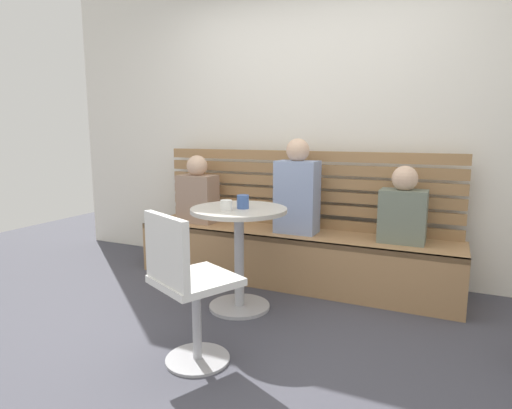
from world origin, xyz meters
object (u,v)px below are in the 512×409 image
object	(u,v)px
booth_bench	(290,257)
person_child_left	(198,193)
cafe_table	(239,239)
white_chair	(186,284)
cup_mug_blue	(243,202)
person_child_middle	(403,209)
person_adult	(297,191)
cup_ceramic_white	(226,205)

from	to	relation	value
booth_bench	person_child_left	bearing A→B (deg)	178.94
booth_bench	cafe_table	distance (m)	0.75
white_chair	cup_mug_blue	size ratio (longest dim) A/B	8.95
white_chair	person_child_middle	world-z (taller)	person_child_middle
person_adult	cup_ceramic_white	xyz separation A→B (m)	(-0.23, -0.79, -0.01)
cup_mug_blue	person_adult	bearing A→B (deg)	76.78
person_child_left	cup_ceramic_white	bearing A→B (deg)	-47.24
person_child_left	person_child_middle	world-z (taller)	person_child_left
booth_bench	person_child_middle	xyz separation A→B (m)	(0.88, 0.04, 0.47)
person_child_left	cup_mug_blue	size ratio (longest dim) A/B	6.51
white_chair	booth_bench	bearing A→B (deg)	87.91
cafe_table	cup_ceramic_white	size ratio (longest dim) A/B	9.25
cafe_table	person_child_middle	size ratio (longest dim) A/B	1.27
white_chair	cup_ceramic_white	size ratio (longest dim) A/B	10.63
booth_bench	person_adult	distance (m)	0.57
cup_ceramic_white	white_chair	bearing A→B (deg)	-79.45
cup_ceramic_white	cup_mug_blue	world-z (taller)	cup_mug_blue
cafe_table	white_chair	world-z (taller)	white_chair
booth_bench	person_child_left	size ratio (longest dim) A/B	4.37
white_chair	person_adult	world-z (taller)	person_adult
cup_ceramic_white	person_child_left	bearing A→B (deg)	132.76
person_child_middle	cup_ceramic_white	bearing A→B (deg)	-142.44
person_child_left	person_child_middle	size ratio (longest dim) A/B	1.06
booth_bench	person_child_left	world-z (taller)	person_child_left
cafe_table	white_chair	size ratio (longest dim) A/B	0.87
white_chair	cafe_table	bearing A→B (deg)	96.46
person_child_left	cup_mug_blue	world-z (taller)	person_child_left
white_chair	cup_mug_blue	bearing A→B (deg)	94.03
booth_bench	cup_ceramic_white	distance (m)	0.98
person_adult	person_child_left	xyz separation A→B (m)	(-0.97, 0.01, -0.08)
person_adult	person_child_middle	bearing A→B (deg)	2.11
cafe_table	person_adult	world-z (taller)	person_adult
white_chair	person_adult	bearing A→B (deg)	86.03
cafe_table	person_child_middle	xyz separation A→B (m)	(1.03, 0.70, 0.17)
cafe_table	cup_ceramic_white	bearing A→B (deg)	-108.44
white_chair	person_child_middle	size ratio (longest dim) A/B	1.46
booth_bench	person_child_left	xyz separation A→B (m)	(-0.92, 0.02, 0.49)
person_child_middle	cup_mug_blue	world-z (taller)	person_child_middle
cafe_table	person_child_middle	world-z (taller)	person_child_middle
person_child_left	white_chair	bearing A→B (deg)	-59.82
white_chair	person_child_left	xyz separation A→B (m)	(-0.87, 1.49, 0.25)
person_adult	cup_mug_blue	size ratio (longest dim) A/B	8.17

